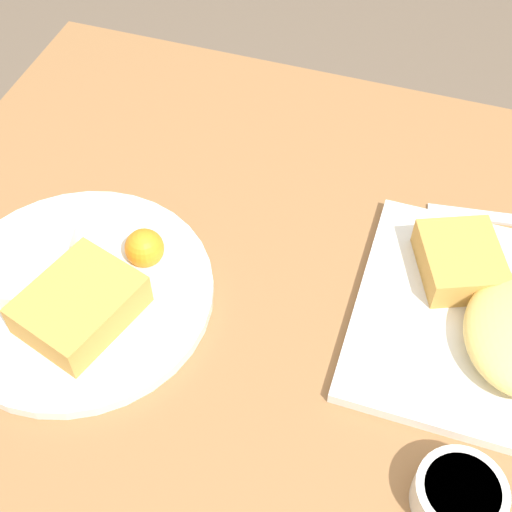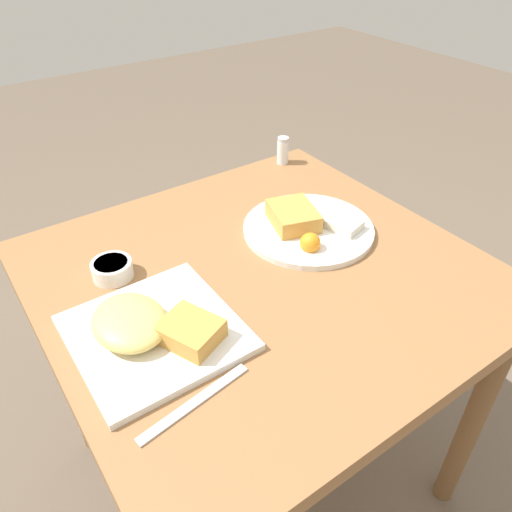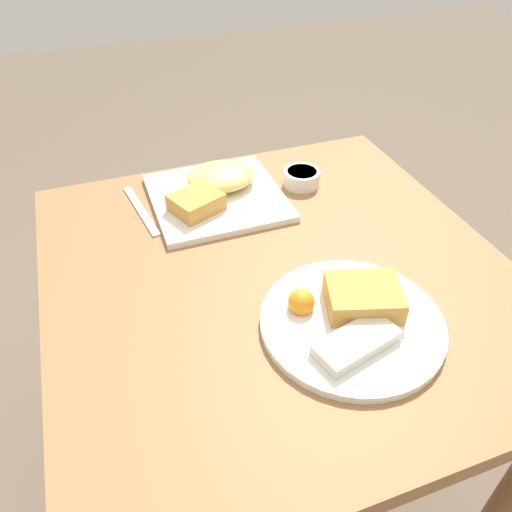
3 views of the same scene
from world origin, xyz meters
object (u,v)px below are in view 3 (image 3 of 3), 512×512
plate_oval_far (352,317)px  butter_knife (141,210)px  plate_square_near (216,190)px  sauce_ramekin (302,177)px

plate_oval_far → butter_knife: bearing=-58.9°
plate_square_near → butter_knife: plate_square_near is taller
plate_oval_far → sauce_ramekin: size_ratio=3.64×
plate_square_near → plate_oval_far: 0.44m
sauce_ramekin → plate_square_near: bearing=-3.1°
sauce_ramekin → plate_oval_far: bearing=76.9°
plate_oval_far → sauce_ramekin: (-0.10, -0.42, 0.00)m
plate_oval_far → sauce_ramekin: plate_oval_far is taller
plate_oval_far → butter_knife: plate_oval_far is taller
butter_knife → plate_oval_far: bearing=22.9°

